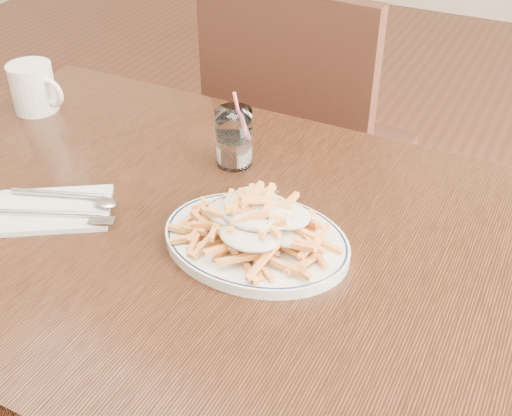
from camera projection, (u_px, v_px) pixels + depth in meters
The scene contains 8 objects.
table at pixel (200, 261), 1.06m from camera, with size 1.20×0.80×0.75m.
chair_far at pixel (302, 139), 1.66m from camera, with size 0.46×0.46×0.95m.
fries_plate at pixel (256, 241), 0.96m from camera, with size 0.31×0.27×0.02m.
loaded_fries at pixel (256, 218), 0.93m from camera, with size 0.25×0.22×0.06m.
napkin at pixel (52, 210), 1.03m from camera, with size 0.19×0.12×0.01m, color silver.
cutlery at pixel (54, 204), 1.03m from camera, with size 0.21×0.15×0.01m.
water_glass at pixel (234, 141), 1.13m from camera, with size 0.06×0.06×0.14m.
coffee_mug at pixel (34, 88), 1.30m from camera, with size 0.13×0.09×0.10m.
Camera 1 is at (0.45, -0.68, 1.35)m, focal length 45.00 mm.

